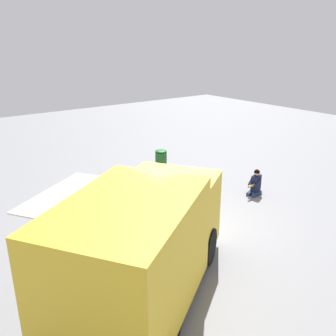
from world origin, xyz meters
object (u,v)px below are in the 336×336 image
(planter_flowering_near, at_px, (107,184))
(planter_flowering_far, at_px, (141,177))
(person_customer, at_px, (255,185))
(trash_bin, at_px, (161,161))
(food_truck, at_px, (143,246))

(planter_flowering_near, bearing_deg, planter_flowering_far, -94.46)
(planter_flowering_near, bearing_deg, person_customer, -126.62)
(planter_flowering_near, distance_m, trash_bin, 2.90)
(planter_flowering_near, bearing_deg, trash_bin, -76.16)
(food_truck, relative_size, planter_flowering_far, 7.34)
(planter_flowering_far, bearing_deg, planter_flowering_near, 85.54)
(person_customer, relative_size, trash_bin, 0.95)
(food_truck, xyz_separation_m, trash_bin, (5.80, -4.65, -0.68))
(planter_flowering_near, height_order, trash_bin, trash_bin)
(planter_flowering_near, distance_m, planter_flowering_far, 1.33)
(planter_flowering_near, relative_size, planter_flowering_far, 1.01)
(food_truck, distance_m, planter_flowering_far, 5.97)
(food_truck, distance_m, planter_flowering_near, 5.48)
(food_truck, relative_size, person_customer, 5.79)
(planter_flowering_far, height_order, trash_bin, trash_bin)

